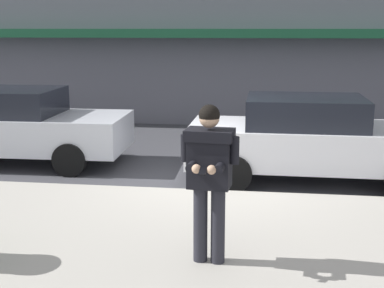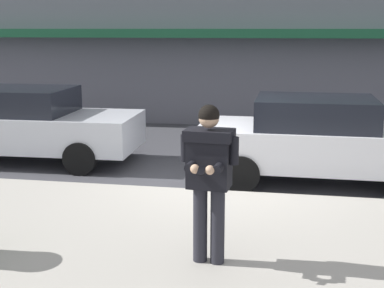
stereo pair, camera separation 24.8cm
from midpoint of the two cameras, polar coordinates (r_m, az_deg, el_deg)
name	(u,v)px [view 2 (the right image)]	position (r m, az deg, el deg)	size (l,w,h in m)	color
ground_plane	(212,194)	(9.06, 2.94, -5.36)	(80.00, 80.00, 0.00)	#3D3D42
sidewalk	(264,268)	(6.31, 8.79, -12.92)	(32.00, 5.30, 0.14)	#A8A399
curb_paint_line	(272,196)	(9.04, 9.31, -5.52)	(28.00, 0.12, 0.01)	silver
parked_sedan_near	(28,124)	(11.56, -16.54, 2.05)	(4.54, 2.01, 1.54)	silver
parked_sedan_mid	(322,139)	(9.86, 14.41, 0.47)	(4.51, 1.95, 1.54)	silver
man_texting_on_phone	(209,167)	(5.85, 3.04, -2.50)	(0.65, 0.61, 1.81)	#23232B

